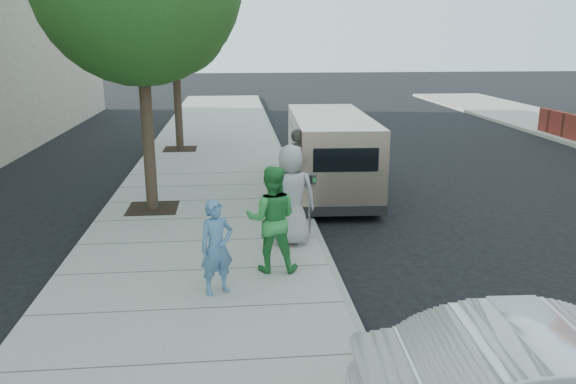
# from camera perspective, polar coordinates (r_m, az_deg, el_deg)

# --- Properties ---
(ground) EXTENTS (120.00, 120.00, 0.00)m
(ground) POSITION_cam_1_polar(r_m,az_deg,el_deg) (11.69, -3.82, -5.48)
(ground) COLOR black
(ground) RESTS_ON ground
(sidewalk) EXTENTS (5.00, 60.00, 0.15)m
(sidewalk) POSITION_cam_1_polar(r_m,az_deg,el_deg) (11.68, -8.75, -5.25)
(sidewalk) COLOR gray
(sidewalk) RESTS_ON ground
(curb_face) EXTENTS (0.12, 60.00, 0.16)m
(curb_face) POSITION_cam_1_polar(r_m,az_deg,el_deg) (11.79, 3.22, -4.90)
(curb_face) COLOR gray
(curb_face) RESTS_ON ground
(tree_far) EXTENTS (3.92, 3.80, 6.49)m
(tree_far) POSITION_cam_1_polar(r_m,az_deg,el_deg) (21.03, -11.44, 17.07)
(tree_far) COLOR black
(tree_far) RESTS_ON sidewalk
(parking_meter) EXTENTS (0.28, 0.19, 1.28)m
(parking_meter) POSITION_cam_1_polar(r_m,az_deg,el_deg) (11.62, 2.23, 0.02)
(parking_meter) COLOR gray
(parking_meter) RESTS_ON sidewalk
(van) EXTENTS (2.18, 5.91, 2.16)m
(van) POSITION_cam_1_polar(r_m,az_deg,el_deg) (15.37, 4.26, 4.04)
(van) COLOR beige
(van) RESTS_ON ground
(person_officer) EXTENTS (0.67, 0.58, 1.56)m
(person_officer) POSITION_cam_1_polar(r_m,az_deg,el_deg) (9.07, -7.26, -5.59)
(person_officer) COLOR teal
(person_officer) RESTS_ON sidewalk
(person_green_shirt) EXTENTS (1.00, 0.82, 1.90)m
(person_green_shirt) POSITION_cam_1_polar(r_m,az_deg,el_deg) (9.82, -1.65, -2.75)
(person_green_shirt) COLOR green
(person_green_shirt) RESTS_ON sidewalk
(person_gray_shirt) EXTENTS (1.02, 0.69, 2.02)m
(person_gray_shirt) POSITION_cam_1_polar(r_m,az_deg,el_deg) (11.07, 0.30, -0.32)
(person_gray_shirt) COLOR #A1A1A4
(person_gray_shirt) RESTS_ON sidewalk
(person_striped_polo) EXTENTS (1.25, 1.05, 2.00)m
(person_striped_polo) POSITION_cam_1_polar(r_m,az_deg,el_deg) (13.10, 1.10, 2.11)
(person_striped_polo) COLOR slate
(person_striped_polo) RESTS_ON sidewalk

